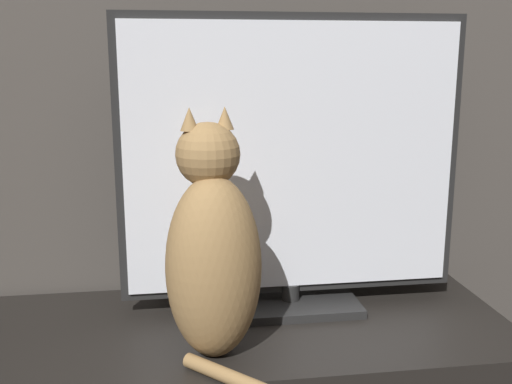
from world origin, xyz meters
The scene contains 2 objects.
tv centered at (0.19, 1.01, 0.79)m, with size 0.81×0.19×0.69m.
cat centered at (-0.01, 0.80, 0.66)m, with size 0.22×0.32×0.50m.
Camera 1 is at (-0.09, -0.33, 1.04)m, focal length 42.00 mm.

